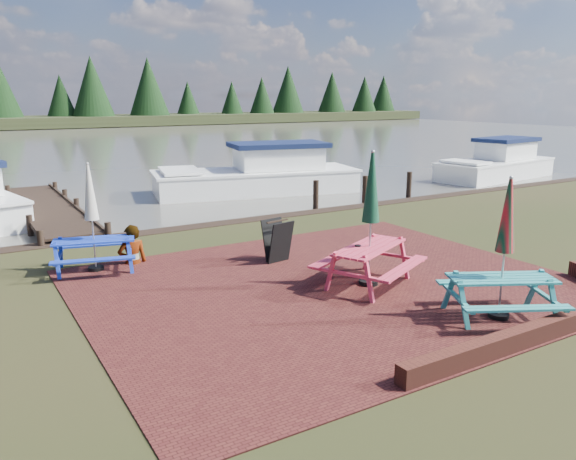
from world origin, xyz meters
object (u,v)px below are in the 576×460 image
(picnic_table_teal, at_px, (503,271))
(chalkboard, at_px, (277,241))
(boat_far, at_px, (497,166))
(person, at_px, (130,226))
(picnic_table_red, at_px, (370,240))
(boat_near, at_px, (260,177))
(jetty, at_px, (48,208))
(picnic_table_blue, at_px, (93,234))

(picnic_table_teal, relative_size, chalkboard, 2.51)
(boat_far, distance_m, person, 19.20)
(picnic_table_red, height_order, boat_near, picnic_table_red)
(picnic_table_teal, height_order, chalkboard, picnic_table_teal)
(jetty, bearing_deg, chalkboard, -67.62)
(boat_far, bearing_deg, jetty, 77.86)
(chalkboard, height_order, boat_far, boat_far)
(picnic_table_teal, relative_size, person, 1.35)
(picnic_table_blue, distance_m, jetty, 7.01)
(picnic_table_teal, height_order, boat_far, picnic_table_teal)
(picnic_table_red, distance_m, person, 5.07)
(boat_far, bearing_deg, picnic_table_teal, 121.38)
(boat_near, bearing_deg, boat_far, -89.06)
(chalkboard, bearing_deg, picnic_table_teal, -82.19)
(picnic_table_red, relative_size, chalkboard, 2.77)
(picnic_table_teal, bearing_deg, picnic_table_red, 135.70)
(picnic_table_teal, relative_size, picnic_table_blue, 1.04)
(picnic_table_blue, bearing_deg, chalkboard, -6.11)
(boat_near, relative_size, boat_far, 1.23)
(picnic_table_teal, distance_m, person, 7.42)
(person, bearing_deg, boat_near, -128.47)
(chalkboard, xyz_separation_m, boat_far, (15.64, 6.90, -0.07))
(picnic_table_blue, relative_size, boat_near, 0.27)
(picnic_table_blue, xyz_separation_m, boat_near, (8.02, 7.73, -0.34))
(picnic_table_blue, relative_size, boat_far, 0.33)
(boat_near, distance_m, person, 10.54)
(picnic_table_teal, distance_m, picnic_table_red, 2.51)
(picnic_table_red, xyz_separation_m, boat_far, (14.93, 9.14, -0.49))
(picnic_table_red, bearing_deg, chalkboard, 82.52)
(person, bearing_deg, picnic_table_red, 138.17)
(chalkboard, xyz_separation_m, person, (-2.76, 1.45, 0.38))
(picnic_table_teal, bearing_deg, boat_far, 66.87)
(chalkboard, bearing_deg, boat_near, 53.80)
(chalkboard, bearing_deg, picnic_table_blue, 148.75)
(picnic_table_teal, xyz_separation_m, boat_far, (14.15, 11.53, -0.40))
(boat_near, bearing_deg, picnic_table_teal, 179.84)
(picnic_table_teal, xyz_separation_m, jetty, (-4.93, 12.98, -0.69))
(person, bearing_deg, picnic_table_teal, 129.88)
(picnic_table_blue, height_order, boat_far, picnic_table_blue)
(picnic_table_teal, distance_m, boat_far, 18.26)
(picnic_table_teal, xyz_separation_m, chalkboard, (-1.49, 4.63, -0.33))
(picnic_table_red, xyz_separation_m, jetty, (-4.15, 10.60, -0.78))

